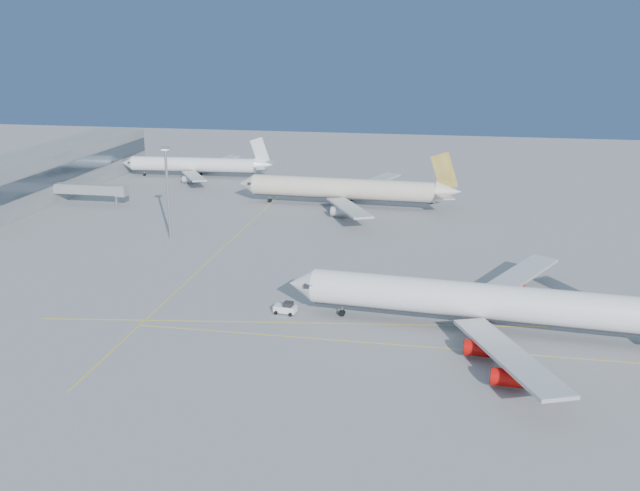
{
  "coord_description": "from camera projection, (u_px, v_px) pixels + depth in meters",
  "views": [
    {
      "loc": [
        14.99,
        -127.92,
        52.26
      ],
      "look_at": [
        -12.17,
        19.53,
        7.0
      ],
      "focal_mm": 40.0,
      "sensor_mm": 36.0,
      "label": 1
    }
  ],
  "objects": [
    {
      "name": "terminal",
      "position": [
        51.0,
        172.0,
        235.92
      ],
      "size": [
        18.4,
        110.0,
        15.0
      ],
      "color": "gray",
      "rests_on": "ground"
    },
    {
      "name": "pushback_tug",
      "position": [
        286.0,
        308.0,
        137.04
      ],
      "size": [
        4.49,
        3.07,
        2.39
      ],
      "rotation": [
        0.0,
        0.0,
        -0.13
      ],
      "color": "white",
      "rests_on": "ground"
    },
    {
      "name": "ground",
      "position": [
        363.0,
        312.0,
        138.13
      ],
      "size": [
        500.0,
        500.0,
        0.0
      ],
      "primitive_type": "plane",
      "color": "slate",
      "rests_on": "ground"
    },
    {
      "name": "airliner_etihad",
      "position": [
        347.0,
        189.0,
        219.45
      ],
      "size": [
        69.89,
        64.58,
        18.25
      ],
      "rotation": [
        0.0,
        0.0,
        -0.04
      ],
      "color": "beige",
      "rests_on": "ground"
    },
    {
      "name": "jet_bridge",
      "position": [
        94.0,
        189.0,
        220.57
      ],
      "size": [
        23.6,
        3.6,
        6.9
      ],
      "color": "gray",
      "rests_on": "ground"
    },
    {
      "name": "airliner_third",
      "position": [
        197.0,
        165.0,
        263.69
      ],
      "size": [
        57.67,
        53.11,
        15.47
      ],
      "rotation": [
        0.0,
        0.0,
        0.06
      ],
      "color": "white",
      "rests_on": "ground"
    },
    {
      "name": "airliner_virgin",
      "position": [
        488.0,
        302.0,
        127.83
      ],
      "size": [
        74.58,
        66.77,
        18.39
      ],
      "rotation": [
        0.0,
        0.0,
        -0.08
      ],
      "color": "white",
      "rests_on": "ground"
    },
    {
      "name": "taxiway_lines",
      "position": [
        296.0,
        295.0,
        146.65
      ],
      "size": [
        118.86,
        140.0,
        0.02
      ],
      "color": "yellow",
      "rests_on": "ground"
    },
    {
      "name": "light_mast",
      "position": [
        167.0,
        186.0,
        182.31
      ],
      "size": [
        2.09,
        2.09,
        24.2
      ],
      "color": "gray",
      "rests_on": "ground"
    }
  ]
}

